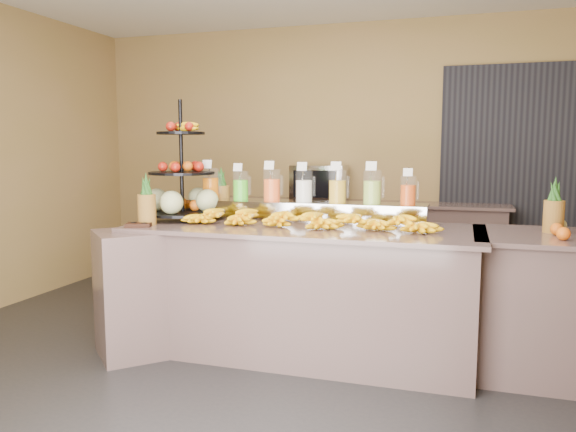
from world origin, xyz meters
The scene contains 19 objects.
ground centered at (0.00, 0.00, 0.00)m, with size 6.00×6.00×0.00m, color black.
room_envelope centered at (0.19, 0.79, 1.88)m, with size 6.04×5.02×2.82m.
buffet_counter centered at (-0.12, 0.26, 0.47)m, with size 2.75×1.25×0.93m.
right_counter centered at (1.70, 0.40, 0.47)m, with size 1.08×0.88×0.93m.
back_ledge centered at (0.00, 2.25, 0.47)m, with size 3.10×0.55×0.93m.
pitcher_tray centered at (-0.07, 0.58, 1.01)m, with size 1.85×0.30×0.15m, color gray.
juice_pitcher_orange_a centered at (-0.85, 0.58, 1.19)m, with size 0.13×0.14×0.32m.
juice_pitcher_green centered at (-0.59, 0.58, 1.18)m, with size 0.12×0.13×0.30m.
juice_pitcher_orange_b centered at (-0.33, 0.58, 1.19)m, with size 0.13×0.14×0.32m.
juice_pitcher_milk centered at (-0.07, 0.58, 1.19)m, with size 0.13×0.13×0.31m.
juice_pitcher_lemon centered at (0.19, 0.58, 1.19)m, with size 0.13×0.14×0.32m.
juice_pitcher_lime centered at (0.45, 0.58, 1.19)m, with size 0.13×0.14×0.32m.
juice_pitcher_orange_c centered at (0.71, 0.58, 1.17)m, with size 0.11×0.12×0.27m.
banana_heap centered at (0.02, 0.27, 1.00)m, with size 1.85×0.17×0.15m.
fruit_stand centered at (-0.98, 0.42, 1.17)m, with size 0.80×0.80×0.93m.
condiment_caddy centered at (-1.11, -0.07, 0.94)m, with size 0.17×0.13×0.03m, color black.
pineapple_left_a centered at (-1.10, 0.02, 1.07)m, with size 0.13×0.13×0.38m.
pineapple_left_b centered at (-0.81, 0.70, 1.08)m, with size 0.13×0.13×0.41m.
oven_warmer centered at (-0.38, 2.25, 1.12)m, with size 0.56×0.39×0.37m, color gray.
Camera 1 is at (1.09, -3.53, 1.49)m, focal length 35.00 mm.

